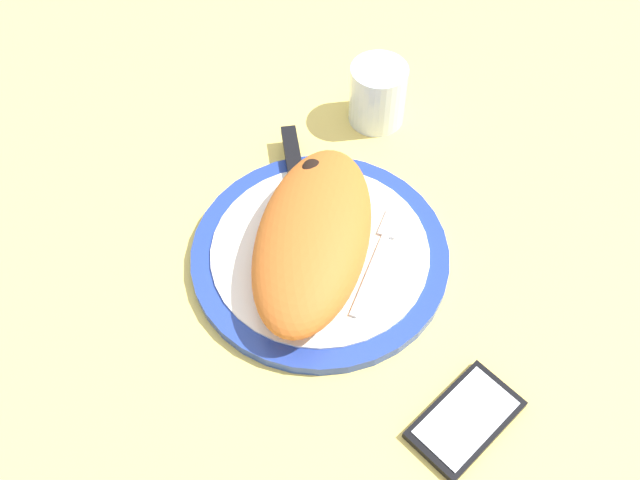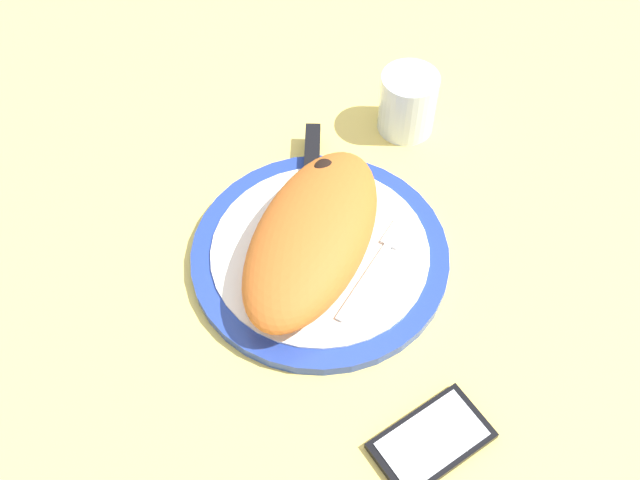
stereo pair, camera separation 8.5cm
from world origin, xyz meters
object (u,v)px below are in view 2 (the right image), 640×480
calzone (312,236)px  smartphone (432,441)px  fork (379,260)px  knife (311,172)px  plate (320,254)px  water_glass (407,106)px

calzone → smartphone: size_ratio=2.10×
fork → knife: 15.79cm
plate → water_glass: (25.38, 1.93, 2.94)cm
knife → water_glass: bearing=-18.8°
water_glass → knife: bearing=161.2°
plate → fork: size_ratio=1.95×
calzone → fork: calzone is taller
calzone → fork: bearing=-66.3°
calzone → knife: (10.38, 6.78, -2.88)cm
smartphone → water_glass: bearing=31.7°
fork → knife: size_ratio=0.77×
plate → fork: bearing=-70.5°
plate → calzone: bearing=146.4°
calzone → fork: (3.19, -7.27, -3.18)cm
plate → smartphone: (-13.41, -22.01, -0.33)cm
fork → smartphone: 22.02cm
plate → smartphone: bearing=-121.3°
knife → water_glass: water_glass is taller
plate → fork: (2.38, -6.73, 1.17)cm
smartphone → water_glass: 45.70cm
fork → smartphone: fork is taller
fork → plate: bearing=109.5°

